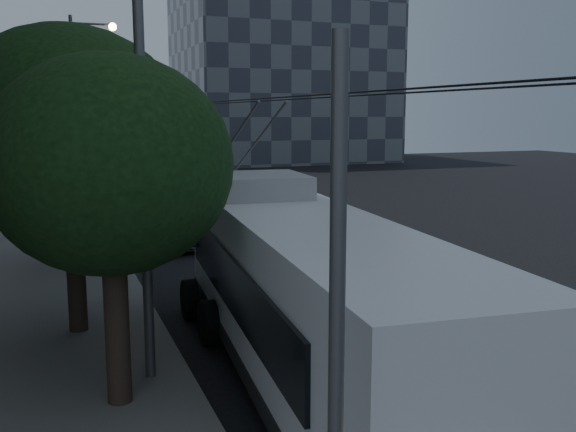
% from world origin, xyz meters
% --- Properties ---
extents(ground, '(120.00, 120.00, 0.00)m').
position_xyz_m(ground, '(0.00, 0.00, 0.00)').
color(ground, black).
rests_on(ground, ground).
extents(sidewalk, '(5.00, 90.00, 0.15)m').
position_xyz_m(sidewalk, '(-7.50, 20.00, 0.07)').
color(sidewalk, gray).
rests_on(sidewalk, ground).
extents(tram_rails, '(4.52, 90.00, 0.02)m').
position_xyz_m(tram_rails, '(2.50, 20.00, 0.01)').
color(tram_rails, '#919199').
rests_on(tram_rails, ground).
extents(overhead_wires, '(2.23, 90.00, 6.00)m').
position_xyz_m(overhead_wires, '(-4.97, 20.00, 3.47)').
color(overhead_wires, black).
rests_on(overhead_wires, ground).
extents(building_distant_right, '(22.00, 18.00, 24.00)m').
position_xyz_m(building_distant_right, '(18.00, 55.00, 12.00)').
color(building_distant_right, '#393D48').
rests_on(building_distant_right, ground).
extents(trolleybus, '(3.83, 13.18, 5.63)m').
position_xyz_m(trolleybus, '(-2.90, -3.32, 1.81)').
color(trolleybus, white).
rests_on(trolleybus, ground).
extents(pickup_silver, '(2.65, 5.65, 1.56)m').
position_xyz_m(pickup_silver, '(-2.70, 11.39, 0.78)').
color(pickup_silver, '#AEB2B6').
rests_on(pickup_silver, ground).
extents(car_white_a, '(2.29, 4.44, 1.45)m').
position_xyz_m(car_white_a, '(-2.70, 18.27, 0.72)').
color(car_white_a, silver).
rests_on(car_white_a, ground).
extents(car_white_b, '(3.88, 5.39, 1.45)m').
position_xyz_m(car_white_b, '(-2.70, 21.31, 0.73)').
color(car_white_b, silver).
rests_on(car_white_b, ground).
extents(car_white_c, '(2.62, 4.94, 1.55)m').
position_xyz_m(car_white_c, '(-3.38, 24.89, 0.77)').
color(car_white_c, silver).
rests_on(car_white_c, ground).
extents(car_white_d, '(2.37, 4.69, 1.53)m').
position_xyz_m(car_white_d, '(-2.88, 31.50, 0.77)').
color(car_white_d, '#B3B4B8').
rests_on(car_white_d, ground).
extents(tree_0, '(4.26, 4.26, 6.39)m').
position_xyz_m(tree_0, '(-6.50, -3.35, 4.45)').
color(tree_0, '#2D2119').
rests_on(tree_0, ground).
extents(tree_1, '(5.48, 5.48, 7.37)m').
position_xyz_m(tree_1, '(-7.00, 1.00, 4.89)').
color(tree_1, '#2D2119').
rests_on(tree_1, ground).
extents(tree_2, '(4.33, 4.33, 6.27)m').
position_xyz_m(tree_2, '(-6.50, 8.32, 4.31)').
color(tree_2, '#2D2119').
rests_on(tree_2, ground).
extents(tree_3, '(3.84, 3.84, 5.83)m').
position_xyz_m(tree_3, '(-6.50, 20.46, 4.07)').
color(tree_3, '#2D2119').
rests_on(tree_3, ground).
extents(tree_4, '(4.01, 4.01, 6.08)m').
position_xyz_m(tree_4, '(-6.50, 30.00, 4.25)').
color(tree_4, '#2D2119').
rests_on(tree_4, ground).
extents(tree_5, '(5.01, 5.01, 6.56)m').
position_xyz_m(tree_5, '(-6.50, 33.07, 4.29)').
color(tree_5, '#2D2119').
rests_on(tree_5, ground).
extents(streetlamp_near, '(2.47, 0.44, 10.26)m').
position_xyz_m(streetlamp_near, '(-5.38, -2.40, 6.16)').
color(streetlamp_near, '#5B5B5D').
rests_on(streetlamp_near, ground).
extents(streetlamp_far, '(2.57, 0.44, 10.70)m').
position_xyz_m(streetlamp_far, '(-5.38, 23.75, 6.40)').
color(streetlamp_far, '#5B5B5D').
rests_on(streetlamp_far, ground).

